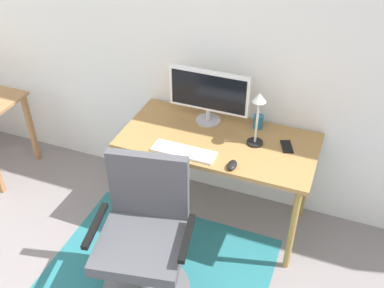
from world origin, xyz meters
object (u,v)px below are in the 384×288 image
desk (218,148)px  cell_phone (287,147)px  keyboard (184,152)px  office_chair (145,246)px  computer_mouse (232,165)px  coffee_cup (258,122)px  monitor (209,93)px  desk_lamp (258,111)px

desk → cell_phone: cell_phone is taller
desk → cell_phone: (0.46, 0.07, 0.09)m
keyboard → office_chair: (-0.05, -0.54, -0.36)m
computer_mouse → coffee_cup: 0.50m
computer_mouse → desk: bearing=123.8°
keyboard → cell_phone: 0.69m
monitor → office_chair: (-0.07, -0.96, -0.59)m
office_chair → desk: bearing=63.7°
desk_lamp → office_chair: size_ratio=0.40×
desk_lamp → office_chair: (-0.46, -0.81, -0.61)m
monitor → office_chair: 1.13m
cell_phone → coffee_cup: bearing=124.9°
computer_mouse → desk_lamp: size_ratio=0.27×
monitor → keyboard: monitor is taller
coffee_cup → computer_mouse: bearing=-94.5°
desk_lamp → office_chair: bearing=-119.3°
desk_lamp → desk: bearing=-171.0°
keyboard → office_chair: bearing=-94.9°
desk → cell_phone: size_ratio=9.62×
desk → monitor: bearing=127.3°
desk → office_chair: bearing=-105.2°
desk → computer_mouse: computer_mouse is taller
desk → cell_phone: 0.47m
office_chair → monitor: bearing=75.0°
coffee_cup → desk_lamp: desk_lamp is taller
keyboard → desk_lamp: size_ratio=1.10×
coffee_cup → office_chair: size_ratio=0.10×
monitor → cell_phone: monitor is taller
keyboard → cell_phone: bearing=26.3°
desk → monitor: (-0.14, 0.19, 0.32)m
computer_mouse → cell_phone: (0.28, 0.34, -0.01)m
cell_phone → office_chair: bearing=-149.8°
computer_mouse → office_chair: 0.74m
computer_mouse → keyboard: bearing=175.0°
desk_lamp → keyboard: bearing=-146.4°
monitor → cell_phone: 0.65m
desk → desk_lamp: 0.42m
desk → office_chair: office_chair is taller
cell_phone → desk: bearing=167.7°
coffee_cup → desk_lamp: size_ratio=0.26×
computer_mouse → coffee_cup: bearing=85.5°
keyboard → coffee_cup: (0.38, 0.47, 0.04)m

